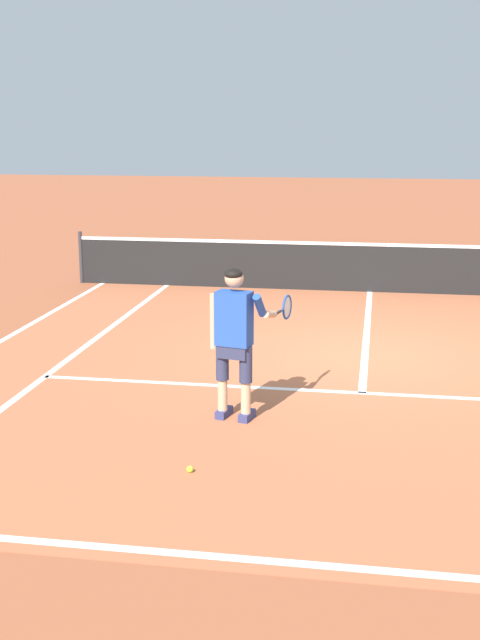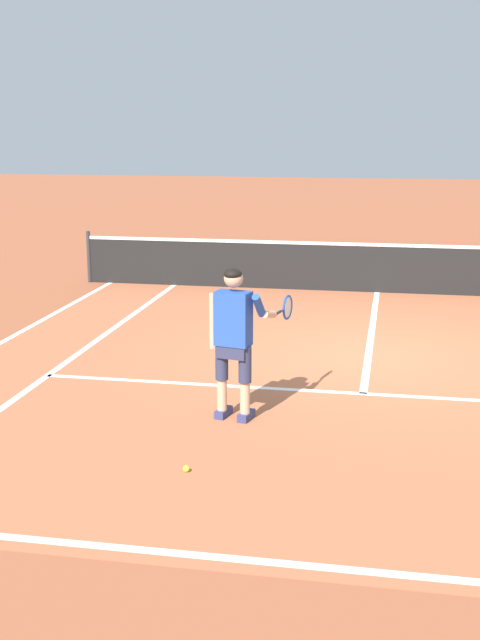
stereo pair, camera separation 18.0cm
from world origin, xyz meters
The scene contains 9 objects.
ground_plane centered at (0.00, 0.00, 0.00)m, with size 80.00×80.00×0.00m, color #9E5133.
court_inner_surface centered at (0.00, -0.65, 0.00)m, with size 10.98×10.99×0.00m, color #B2603D.
line_baseline centered at (0.00, -5.95, 0.00)m, with size 10.98×0.10×0.01m, color white.
line_service centered at (0.00, -1.76, 0.00)m, with size 8.23×0.10×0.01m, color white.
line_centre_service centered at (0.00, 1.44, 0.00)m, with size 0.10×6.40×0.01m, color white.
line_singles_left centered at (-4.12, -0.65, 0.00)m, with size 0.10×10.59×0.01m, color white.
tennis_net centered at (0.00, 4.64, 0.50)m, with size 11.96×0.08×1.07m.
tennis_player centered at (-1.38, -2.90, 0.99)m, with size 0.82×1.06×1.71m.
tennis_ball_near_feet centered at (-1.56, -4.44, 0.03)m, with size 0.07×0.07×0.07m, color #CCE02D.
Camera 2 is at (0.30, -11.56, 3.23)m, focal length 46.61 mm.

